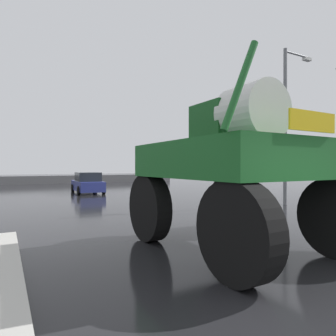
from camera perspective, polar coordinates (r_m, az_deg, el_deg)
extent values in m
plane|color=black|center=(20.04, -15.80, -5.30)|extent=(120.00, 120.00, 0.00)
cylinder|color=black|center=(7.85, -3.66, -7.63)|extent=(0.43, 1.74, 1.74)
cylinder|color=black|center=(9.45, 12.30, -6.29)|extent=(0.43, 1.74, 1.74)
cylinder|color=black|center=(5.12, 13.13, -11.94)|extent=(0.43, 1.74, 1.74)
cube|color=#195B23|center=(7.20, 12.60, 1.48)|extent=(3.40, 4.05, 0.81)
cube|color=#154E1E|center=(7.58, 10.49, 8.21)|extent=(1.25, 1.21, 0.98)
cylinder|color=silver|center=(6.88, 15.91, 10.27)|extent=(1.29, 1.09, 1.28)
cylinder|color=#195B23|center=(5.01, 13.65, 15.27)|extent=(0.77, 0.13, 1.53)
cube|color=yellow|center=(5.90, 26.15, 8.07)|extent=(1.25, 0.05, 0.36)
cube|color=navy|center=(22.56, -15.26, -3.33)|extent=(1.88, 4.17, 0.70)
cube|color=#23282D|center=(22.38, -15.19, -1.64)|extent=(1.65, 2.17, 0.64)
cylinder|color=black|center=(23.75, -17.91, -3.70)|extent=(0.21, 0.61, 0.60)
cylinder|color=black|center=(24.07, -13.90, -3.64)|extent=(0.21, 0.61, 0.60)
cylinder|color=black|center=(21.10, -16.81, -4.20)|extent=(0.21, 0.61, 0.60)
cylinder|color=black|center=(21.45, -12.32, -4.12)|extent=(0.21, 0.61, 0.60)
cylinder|color=slate|center=(13.45, 13.89, -0.82)|extent=(0.11, 0.11, 3.38)
cube|color=black|center=(13.64, 13.28, 4.12)|extent=(0.24, 0.32, 0.84)
sphere|color=red|center=(13.80, 12.75, 5.20)|extent=(0.17, 0.17, 0.17)
sphere|color=#3C2403|center=(13.78, 12.75, 4.08)|extent=(0.17, 0.17, 0.17)
sphere|color=black|center=(13.76, 12.75, 2.96)|extent=(0.17, 0.17, 0.17)
cylinder|color=slate|center=(16.39, 21.65, 7.43)|extent=(0.18, 0.18, 7.99)
cylinder|color=slate|center=(17.93, 23.52, 19.44)|extent=(1.72, 0.10, 0.10)
cube|color=silver|center=(18.55, 25.22, 18.45)|extent=(0.50, 0.24, 0.16)
cube|color=#59595B|center=(35.76, -21.69, -2.12)|extent=(30.66, 0.24, 0.90)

